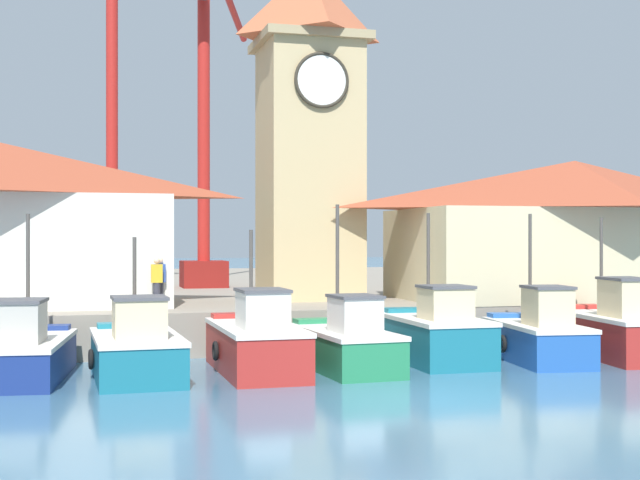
% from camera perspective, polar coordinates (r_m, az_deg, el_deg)
% --- Properties ---
extents(ground_plane, '(300.00, 300.00, 0.00)m').
position_cam_1_polar(ground_plane, '(19.80, 6.58, -10.20)').
color(ground_plane, teal).
extents(quay_wharf, '(120.00, 40.00, 1.35)m').
position_cam_1_polar(quay_wharf, '(46.97, -6.19, -3.44)').
color(quay_wharf, gray).
rests_on(quay_wharf, ground).
extents(fishing_boat_far_left, '(2.60, 5.10, 4.18)m').
position_cam_1_polar(fishing_boat_far_left, '(23.67, -18.48, -6.83)').
color(fishing_boat_far_left, navy).
rests_on(fishing_boat_far_left, ground).
extents(fishing_boat_left_outer, '(2.31, 4.53, 3.58)m').
position_cam_1_polar(fishing_boat_left_outer, '(23.08, -11.66, -6.92)').
color(fishing_boat_left_outer, '#196B7F').
rests_on(fishing_boat_left_outer, ground).
extents(fishing_boat_left_inner, '(2.10, 5.13, 3.78)m').
position_cam_1_polar(fishing_boat_left_inner, '(23.67, -4.12, -6.59)').
color(fishing_boat_left_inner, '#AD2823').
rests_on(fishing_boat_left_inner, ground).
extents(fishing_boat_mid_left, '(2.17, 4.69, 4.48)m').
position_cam_1_polar(fishing_boat_mid_left, '(24.13, 1.62, -6.65)').
color(fishing_boat_mid_left, '#237A4C').
rests_on(fishing_boat_mid_left, ground).
extents(fishing_boat_center, '(2.21, 4.29, 4.28)m').
position_cam_1_polar(fishing_boat_center, '(25.73, 7.42, -6.03)').
color(fishing_boat_center, '#196B7F').
rests_on(fishing_boat_center, ground).
extents(fishing_boat_mid_right, '(2.32, 4.57, 4.27)m').
position_cam_1_polar(fishing_boat_mid_right, '(26.46, 13.78, -5.98)').
color(fishing_boat_mid_right, '#2356A8').
rests_on(fishing_boat_mid_right, ground).
extents(fishing_boat_right_inner, '(2.28, 5.23, 4.19)m').
position_cam_1_polar(fishing_boat_right_inner, '(27.96, 18.21, -5.49)').
color(fishing_boat_right_inner, '#AD2823').
rests_on(fishing_boat_right_inner, ground).
extents(clock_tower, '(3.85, 3.85, 13.80)m').
position_cam_1_polar(clock_tower, '(32.73, -0.70, 7.53)').
color(clock_tower, tan).
rests_on(clock_tower, quay_wharf).
extents(warehouse_right, '(13.29, 6.56, 5.09)m').
position_cam_1_polar(warehouse_right, '(34.29, 16.00, 0.75)').
color(warehouse_right, beige).
rests_on(warehouse_right, quay_wharf).
extents(port_crane_near, '(4.54, 8.38, 20.78)m').
position_cam_1_polar(port_crane_near, '(44.04, -13.28, 8.00)').
color(port_crane_near, maroon).
rests_on(port_crane_near, quay_wharf).
extents(port_crane_far, '(4.62, 10.86, 16.21)m').
position_cam_1_polar(port_crane_far, '(41.33, -7.32, 5.77)').
color(port_crane_far, maroon).
rests_on(port_crane_far, quay_wharf).
extents(dock_worker_near_tower, '(0.34, 0.22, 1.62)m').
position_cam_1_polar(dock_worker_near_tower, '(27.71, -10.41, -2.71)').
color(dock_worker_near_tower, '#33333D').
rests_on(dock_worker_near_tower, quay_wharf).
extents(dock_worker_along_quay, '(0.34, 0.22, 1.62)m').
position_cam_1_polar(dock_worker_along_quay, '(28.00, -10.22, -2.68)').
color(dock_worker_along_quay, '#33333D').
rests_on(dock_worker_along_quay, quay_wharf).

